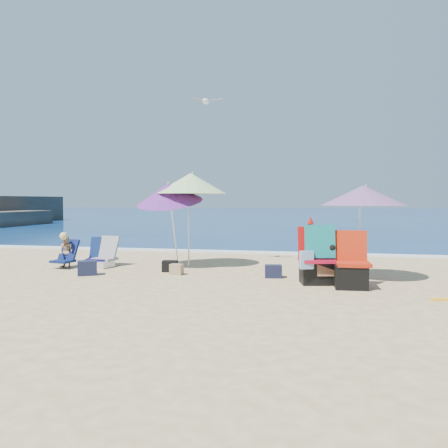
% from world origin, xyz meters
% --- Properties ---
extents(ground, '(120.00, 120.00, 0.00)m').
position_xyz_m(ground, '(0.00, 0.00, 0.00)').
color(ground, '#D8BC84').
rests_on(ground, ground).
extents(sea, '(120.00, 80.00, 0.12)m').
position_xyz_m(sea, '(0.00, 45.00, -0.05)').
color(sea, navy).
rests_on(sea, ground).
extents(foam, '(120.00, 0.50, 0.04)m').
position_xyz_m(foam, '(0.00, 5.10, 0.02)').
color(foam, white).
rests_on(foam, ground).
extents(umbrella_turquoise, '(2.00, 2.00, 1.95)m').
position_xyz_m(umbrella_turquoise, '(2.60, 0.88, 1.71)').
color(umbrella_turquoise, white).
rests_on(umbrella_turquoise, ground).
extents(umbrella_striped, '(1.93, 1.93, 2.32)m').
position_xyz_m(umbrella_striped, '(-1.33, 1.98, 2.03)').
color(umbrella_striped, silver).
rests_on(umbrella_striped, ground).
extents(umbrella_blue, '(1.83, 1.88, 2.19)m').
position_xyz_m(umbrella_blue, '(-1.80, 1.71, 1.79)').
color(umbrella_blue, white).
rests_on(umbrella_blue, ground).
extents(furled_umbrella, '(0.15, 0.15, 1.30)m').
position_xyz_m(furled_umbrella, '(1.56, 0.61, 0.71)').
color(furled_umbrella, '#A30B2D').
rests_on(furled_umbrella, ground).
extents(chair_navy, '(0.63, 0.78, 0.70)m').
position_xyz_m(chair_navy, '(-3.54, 1.53, 0.19)').
color(chair_navy, '#0D0C44').
rests_on(chair_navy, ground).
extents(chair_rainbow, '(0.64, 0.80, 0.74)m').
position_xyz_m(chair_rainbow, '(-3.40, 1.44, 0.20)').
color(chair_rainbow, '#DE554E').
rests_on(chair_rainbow, ground).
extents(camp_chair_left, '(0.66, 0.65, 1.05)m').
position_xyz_m(camp_chair_left, '(2.32, -0.09, 0.32)').
color(camp_chair_left, '#B7210D').
rests_on(camp_chair_left, ground).
extents(camp_chair_right, '(0.74, 0.81, 1.16)m').
position_xyz_m(camp_chair_right, '(1.69, 0.20, 0.42)').
color(camp_chair_right, red).
rests_on(camp_chair_right, ground).
extents(person_center, '(0.63, 0.66, 0.82)m').
position_xyz_m(person_center, '(1.91, 0.26, 0.40)').
color(person_center, tan).
rests_on(person_center, ground).
extents(person_left, '(0.56, 0.63, 0.86)m').
position_xyz_m(person_left, '(-4.21, 1.14, 0.39)').
color(person_left, tan).
rests_on(person_left, ground).
extents(bag_navy_a, '(0.49, 0.44, 0.31)m').
position_xyz_m(bag_navy_a, '(-3.16, 0.24, 0.16)').
color(bag_navy_a, '#181D36').
rests_on(bag_navy_a, ground).
extents(bag_black_a, '(0.38, 0.31, 0.25)m').
position_xyz_m(bag_black_a, '(-1.57, 1.07, 0.13)').
color(bag_black_a, black).
rests_on(bag_black_a, ground).
extents(bag_tan, '(0.29, 0.22, 0.23)m').
position_xyz_m(bag_tan, '(-1.29, 0.71, 0.12)').
color(bag_tan, '#A0805B').
rests_on(bag_tan, ground).
extents(bag_navy_b, '(0.38, 0.31, 0.26)m').
position_xyz_m(bag_navy_b, '(0.81, 0.76, 0.13)').
color(bag_navy_b, '#161A32').
rests_on(bag_navy_b, ground).
extents(bag_black_b, '(0.27, 0.19, 0.20)m').
position_xyz_m(bag_black_b, '(1.61, 0.52, 0.10)').
color(bag_black_b, black).
rests_on(bag_black_b, ground).
extents(orange_item, '(0.27, 0.17, 0.03)m').
position_xyz_m(orange_item, '(3.66, -0.90, 0.02)').
color(orange_item, '#FCA81A').
rests_on(orange_item, ground).
extents(seagull, '(0.75, 0.43, 0.13)m').
position_xyz_m(seagull, '(-1.04, 2.38, 4.07)').
color(seagull, white).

